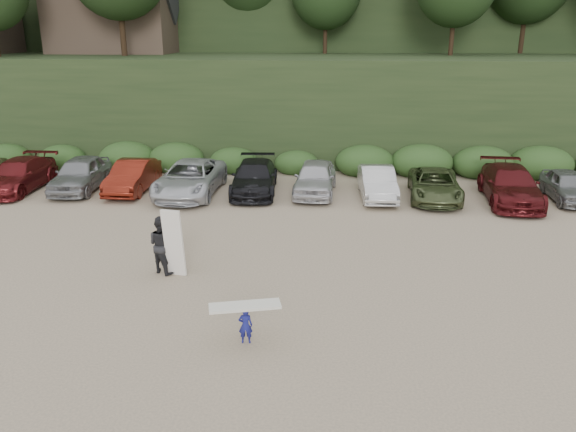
{
  "coord_description": "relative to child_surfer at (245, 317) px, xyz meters",
  "views": [
    {
      "loc": [
        2.9,
        -15.77,
        7.6
      ],
      "look_at": [
        1.45,
        3.0,
        1.3
      ],
      "focal_mm": 35.0,
      "sensor_mm": 36.0,
      "label": 1
    }
  ],
  "objects": [
    {
      "name": "ground",
      "position": [
        -0.86,
        3.35,
        -0.73
      ],
      "size": [
        120.0,
        120.0,
        0.0
      ],
      "primitive_type": "plane",
      "color": "tan",
      "rests_on": "ground"
    },
    {
      "name": "parked_cars",
      "position": [
        -3.03,
        13.43,
        0.03
      ],
      "size": [
        39.51,
        6.12,
        1.64
      ],
      "color": "#A6A5AA",
      "rests_on": "ground"
    },
    {
      "name": "child_surfer",
      "position": [
        0.0,
        0.0,
        0.0
      ],
      "size": [
        1.86,
        0.92,
        1.07
      ],
      "color": "navy",
      "rests_on": "ground"
    },
    {
      "name": "adult_surfer",
      "position": [
        -3.3,
        4.11,
        0.25
      ],
      "size": [
        1.41,
        1.1,
        2.27
      ],
      "color": "black",
      "rests_on": "ground"
    }
  ]
}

